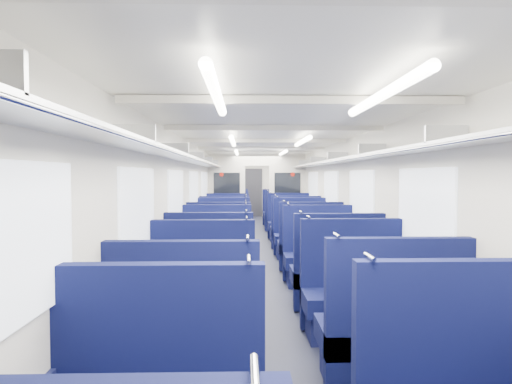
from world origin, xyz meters
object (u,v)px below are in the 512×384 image
object	(u,v)px
seat_8	(210,275)
seat_13	(310,248)
seat_7	(355,299)
seat_23	(280,214)
seat_20	(230,218)
seat_9	(336,278)
seat_11	(320,259)
seat_5	(391,339)
bulkhead	(257,192)
seat_14	(223,238)
seat_12	(219,248)
seat_19	(289,225)
end_door	(253,192)
seat_18	(227,226)
seat_17	(295,232)
seat_22	(231,215)
seat_10	(215,259)
seat_6	(200,303)
seat_4	(185,347)
seat_16	(225,232)
seat_21	(283,218)
seat_15	(301,238)

from	to	relation	value
seat_8	seat_13	world-z (taller)	same
seat_7	seat_23	bearing A→B (deg)	90.00
seat_8	seat_20	world-z (taller)	same
seat_9	seat_11	xyz separation A→B (m)	(0.00, 1.24, 0.00)
seat_5	seat_9	world-z (taller)	same
bulkhead	seat_20	world-z (taller)	bulkhead
seat_14	seat_12	bearing A→B (deg)	-90.00
seat_12	seat_13	size ratio (longest dim) A/B	1.00
seat_19	seat_12	bearing A→B (deg)	-114.55
seat_11	seat_13	size ratio (longest dim) A/B	1.00
end_door	seat_12	distance (m)	10.44
seat_8	seat_12	world-z (taller)	same
seat_8	seat_13	size ratio (longest dim) A/B	1.00
seat_11	seat_18	distance (m)	4.85
seat_8	seat_12	size ratio (longest dim) A/B	1.00
seat_17	seat_22	bearing A→B (deg)	110.12
seat_10	seat_12	size ratio (longest dim) A/B	1.00
seat_5	seat_18	bearing A→B (deg)	101.82
end_door	seat_12	xyz separation A→B (m)	(-0.83, -10.39, -0.61)
seat_6	seat_22	bearing A→B (deg)	90.00
seat_17	seat_4	bearing A→B (deg)	-103.58
end_door	seat_13	bearing A→B (deg)	-85.44
seat_5	seat_17	distance (m)	6.76
seat_6	seat_19	size ratio (longest dim) A/B	1.00
seat_19	seat_22	world-z (taller)	same
seat_6	seat_12	xyz separation A→B (m)	(0.00, 3.41, 0.00)
seat_9	seat_16	distance (m)	4.88
seat_12	seat_20	bearing A→B (deg)	90.00
seat_10	seat_20	size ratio (longest dim) A/B	1.00
seat_7	seat_21	size ratio (longest dim) A/B	1.00
seat_19	seat_21	size ratio (longest dim) A/B	1.00
end_door	seat_23	distance (m)	3.71
seat_17	seat_20	world-z (taller)	same
seat_8	seat_7	bearing A→B (deg)	-35.01
seat_20	seat_18	bearing A→B (deg)	-90.00
seat_6	seat_11	xyz separation A→B (m)	(1.66, 2.31, 0.00)
seat_14	seat_20	bearing A→B (deg)	90.00
seat_4	seat_17	world-z (taller)	same
seat_7	seat_12	size ratio (longest dim) A/B	1.00
seat_7	seat_10	xyz separation A→B (m)	(-1.66, 2.32, 0.00)
seat_4	seat_9	xyz separation A→B (m)	(1.66, 2.25, 0.00)
seat_9	seat_15	world-z (taller)	same
seat_21	seat_23	world-z (taller)	same
seat_5	seat_14	bearing A→B (deg)	106.06
seat_17	seat_21	xyz separation A→B (m)	(0.00, 3.31, 0.00)
seat_11	seat_22	size ratio (longest dim) A/B	1.00
seat_14	seat_22	xyz separation A→B (m)	(0.00, 5.52, 0.00)
seat_13	seat_5	bearing A→B (deg)	-90.00
seat_11	seat_19	bearing A→B (deg)	90.00
end_door	seat_4	distance (m)	15.01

